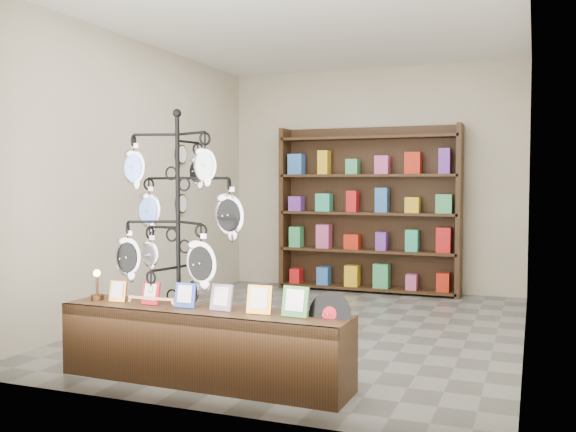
{
  "coord_description": "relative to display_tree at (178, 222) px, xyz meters",
  "views": [
    {
      "loc": [
        2.06,
        -6.05,
        1.46
      ],
      "look_at": [
        0.12,
        -1.0,
        1.18
      ],
      "focal_mm": 40.0,
      "sensor_mm": 36.0,
      "label": 1
    }
  ],
  "objects": [
    {
      "name": "wall_clocks",
      "position": [
        -1.53,
        2.66,
        0.34
      ],
      "size": [
        0.03,
        0.24,
        0.84
      ],
      "color": "black",
      "rests_on": "ground"
    },
    {
      "name": "ground",
      "position": [
        0.44,
        1.86,
        -1.16
      ],
      "size": [
        5.0,
        5.0,
        0.0
      ],
      "primitive_type": "plane",
      "color": "slate",
      "rests_on": "ground"
    },
    {
      "name": "room_envelope",
      "position": [
        0.44,
        1.86,
        0.69
      ],
      "size": [
        5.0,
        5.0,
        5.0
      ],
      "color": "beige",
      "rests_on": "ground"
    },
    {
      "name": "front_shelf",
      "position": [
        0.27,
        -0.11,
        -0.89
      ],
      "size": [
        2.21,
        0.5,
        0.78
      ],
      "rotation": [
        0.0,
        0.0,
        -0.02
      ],
      "color": "black",
      "rests_on": "ground"
    },
    {
      "name": "display_tree",
      "position": [
        0.0,
        0.0,
        0.0
      ],
      "size": [
        1.03,
        0.89,
        2.01
      ],
      "rotation": [
        0.0,
        0.0,
        -0.07
      ],
      "color": "black",
      "rests_on": "ground"
    },
    {
      "name": "back_shelving",
      "position": [
        0.44,
        4.15,
        -0.13
      ],
      "size": [
        2.42,
        0.36,
        2.2
      ],
      "color": "black",
      "rests_on": "ground"
    }
  ]
}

